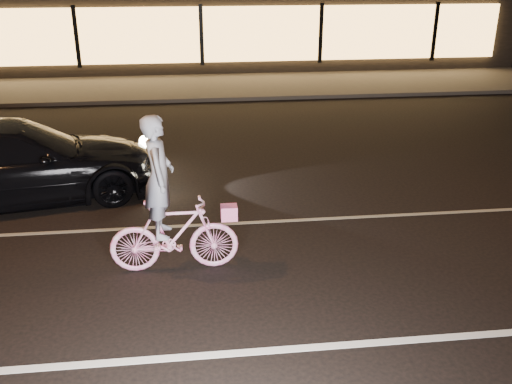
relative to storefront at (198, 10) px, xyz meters
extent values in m
plane|color=black|center=(0.00, -18.97, -2.15)|extent=(90.00, 90.00, 0.00)
cube|color=silver|center=(0.00, -20.47, -2.14)|extent=(60.00, 0.12, 0.01)
cube|color=gray|center=(0.00, -16.97, -2.14)|extent=(60.00, 0.10, 0.01)
cube|color=#383533|center=(0.00, -5.97, -2.09)|extent=(30.00, 4.00, 0.12)
cube|color=black|center=(0.00, 0.03, -0.15)|extent=(25.00, 8.00, 4.00)
cube|color=#E8A451|center=(0.00, -4.07, -0.55)|extent=(23.00, 0.15, 2.00)
cube|color=black|center=(-4.50, -4.15, -0.55)|extent=(0.15, 0.08, 2.20)
cube|color=black|center=(0.00, -4.15, -0.55)|extent=(0.15, 0.08, 2.20)
cube|color=black|center=(4.50, -4.15, -0.55)|extent=(0.15, 0.08, 2.20)
cube|color=black|center=(9.00, -4.15, -0.55)|extent=(0.15, 0.08, 2.20)
imported|color=#F43093|center=(-0.83, -18.42, -1.58)|extent=(1.88, 0.53, 1.13)
imported|color=silver|center=(-1.00, -18.42, -0.67)|extent=(0.42, 0.65, 1.77)
cube|color=#E2468B|center=(-0.03, -18.42, -1.27)|extent=(0.24, 0.19, 0.21)
imported|color=black|center=(-3.81, -15.45, -1.39)|extent=(5.59, 3.24, 1.52)
sphere|color=#FFF2BF|center=(-1.50, -14.21, -1.45)|extent=(0.25, 0.25, 0.25)
sphere|color=#FFF2BF|center=(-1.19, -15.57, -1.45)|extent=(0.25, 0.25, 0.25)
camera|label=1|loc=(-0.51, -25.90, 2.16)|focal=40.00mm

